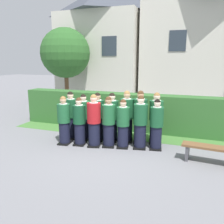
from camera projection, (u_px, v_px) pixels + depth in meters
The scene contains 21 objects.
ground_plane at pixel (109, 146), 7.42m from camera, with size 60.00×60.00×0.00m, color slate.
student_front_row_0 at pixel (64, 121), 7.50m from camera, with size 0.42×0.52×1.56m.
student_front_row_1 at pixel (79, 123), 7.43m from camera, with size 0.42×0.49×1.54m.
student_in_red_blazer at pixel (94, 122), 7.29m from camera, with size 0.49×0.56×1.65m.
student_front_row_3 at pixel (109, 123), 7.27m from camera, with size 0.47×0.53×1.59m.
student_front_row_4 at pixel (123, 125), 7.19m from camera, with size 0.43×0.50×1.52m.
student_front_row_5 at pixel (140, 123), 7.13m from camera, with size 0.45×0.53×1.65m.
student_front_row_6 at pixel (156, 126), 7.05m from camera, with size 0.42×0.49×1.55m.
student_rear_row_0 at pixel (71, 116), 8.05m from camera, with size 0.45×0.52×1.64m.
student_rear_row_1 at pixel (84, 118), 7.95m from camera, with size 0.44×0.53×1.57m.
student_rear_row_2 at pixel (98, 118), 7.86m from camera, with size 0.47×0.55×1.63m.
student_rear_row_3 at pixel (112, 118), 7.80m from camera, with size 0.44×0.51×1.63m.
student_rear_row_4 at pixel (127, 118), 7.72m from camera, with size 0.49×0.56×1.71m.
student_rear_row_5 at pixel (140, 118), 7.64m from camera, with size 0.50×0.58×1.72m.
student_rear_row_6 at pixel (156, 119), 7.59m from camera, with size 0.48×0.57×1.67m.
hedge at pixel (127, 111), 9.14m from camera, with size 8.76×0.70×1.41m.
school_building_main at pixel (211, 33), 13.97m from camera, with size 8.18×4.72×8.27m.
school_building_annex at pixel (101, 45), 15.32m from camera, with size 5.55×3.47×7.15m.
oak_tree_left at pixel (65, 53), 13.20m from camera, with size 2.80×2.80×4.46m.
wooden_bench at pixel (210, 151), 6.11m from camera, with size 1.43×0.49×0.48m.
lawn_strip at pixel (121, 135), 8.56m from camera, with size 8.76×0.90×0.01m, color #477A38.
Camera 1 is at (2.45, -6.56, 2.67)m, focal length 37.49 mm.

